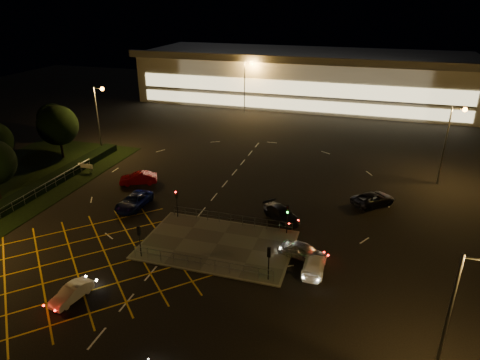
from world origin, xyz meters
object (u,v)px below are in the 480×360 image
(signal_se, at_px, (269,257))
(car_circ_red, at_px, (138,178))
(car_far_dkgrey, at_px, (281,214))
(car_right_silver, at_px, (304,251))
(signal_sw, at_px, (139,235))
(car_approach_white, at_px, (314,264))
(car_left_blue, at_px, (134,201))
(signal_nw, at_px, (177,198))
(car_queue_white, at_px, (71,293))
(car_east_grey, at_px, (373,199))
(signal_ne, at_px, (288,213))

(signal_se, bearing_deg, car_circ_red, -35.76)
(car_far_dkgrey, height_order, car_right_silver, car_right_silver)
(signal_sw, relative_size, car_far_dkgrey, 0.64)
(car_far_dkgrey, relative_size, car_approach_white, 1.07)
(signal_sw, bearing_deg, car_circ_red, -60.02)
(car_left_blue, bearing_deg, signal_se, -24.45)
(signal_se, height_order, car_circ_red, signal_se)
(signal_se, distance_m, signal_nw, 14.41)
(car_queue_white, relative_size, car_left_blue, 0.69)
(signal_se, bearing_deg, car_far_dkgrey, -83.94)
(signal_nw, relative_size, car_right_silver, 0.73)
(signal_se, xyz_separation_m, signal_nw, (-12.00, 7.99, 0.00))
(car_left_blue, relative_size, car_circ_red, 1.14)
(signal_sw, bearing_deg, car_approach_white, -170.78)
(signal_se, relative_size, car_far_dkgrey, 0.64)
(car_far_dkgrey, bearing_deg, car_circ_red, 120.05)
(car_far_dkgrey, relative_size, car_east_grey, 0.94)
(car_east_grey, bearing_deg, signal_sw, 89.03)
(car_queue_white, relative_size, car_right_silver, 0.86)
(car_right_silver, bearing_deg, car_approach_white, -130.18)
(signal_se, distance_m, signal_ne, 7.99)
(car_approach_white, bearing_deg, signal_ne, -57.33)
(signal_nw, bearing_deg, car_left_blue, 171.65)
(signal_sw, height_order, car_east_grey, signal_sw)
(signal_nw, distance_m, car_left_blue, 6.05)
(signal_sw, bearing_deg, car_left_blue, -56.87)
(signal_ne, height_order, car_right_silver, signal_ne)
(signal_se, relative_size, car_queue_white, 0.85)
(car_east_grey, bearing_deg, signal_nw, 73.28)
(signal_ne, xyz_separation_m, car_east_grey, (8.18, 9.43, -1.64))
(car_far_dkgrey, bearing_deg, car_right_silver, -110.60)
(signal_ne, distance_m, car_far_dkgrey, 3.49)
(signal_se, distance_m, car_queue_white, 16.00)
(signal_nw, relative_size, car_east_grey, 0.60)
(car_right_silver, bearing_deg, car_circ_red, 80.72)
(signal_se, relative_size, signal_nw, 1.00)
(signal_nw, distance_m, car_right_silver, 14.91)
(signal_ne, bearing_deg, car_right_silver, -58.18)
(signal_nw, bearing_deg, signal_ne, 0.00)
(car_queue_white, height_order, car_left_blue, car_left_blue)
(signal_se, distance_m, car_approach_white, 4.64)
(signal_ne, xyz_separation_m, car_left_blue, (-17.77, 0.85, -1.63))
(signal_ne, relative_size, car_circ_red, 0.67)
(signal_ne, distance_m, car_right_silver, 4.72)
(car_circ_red, bearing_deg, signal_se, 29.67)
(signal_nw, height_order, car_circ_red, signal_nw)
(signal_nw, bearing_deg, car_circ_red, 141.44)
(car_circ_red, bearing_deg, car_approach_white, 38.39)
(signal_sw, relative_size, car_east_grey, 0.60)
(car_right_silver, bearing_deg, car_east_grey, -8.40)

